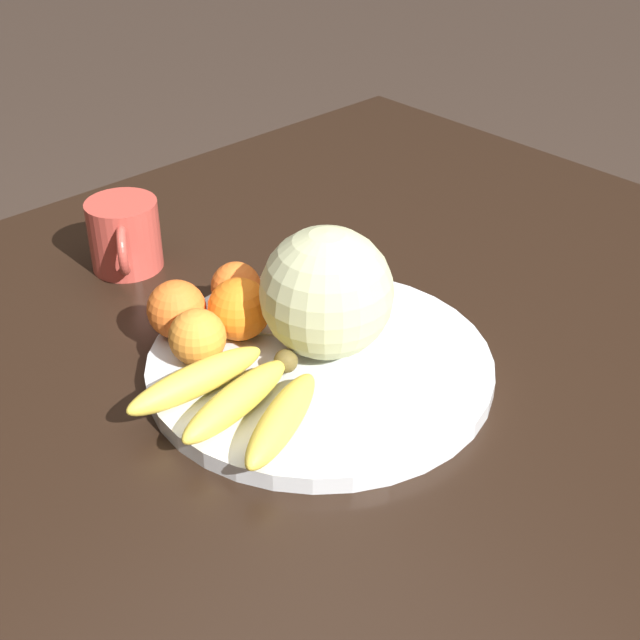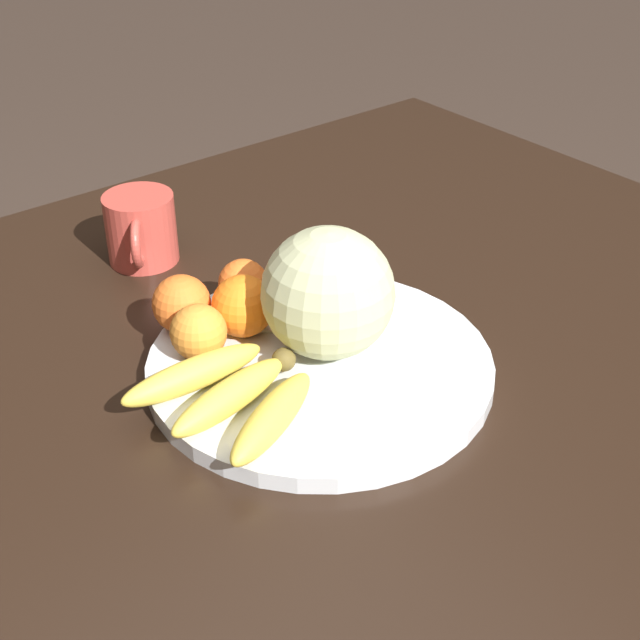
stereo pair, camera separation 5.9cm
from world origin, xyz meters
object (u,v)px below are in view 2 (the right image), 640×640
object	(u,v)px
fruit_bowl	(320,365)
orange_front_right	(303,277)
kitchen_table	(305,429)
orange_mid_center	(243,284)
melon	(327,293)
orange_back_left	(198,332)
banana_bunch	(232,394)
orange_front_left	(243,306)
produce_tag	(277,309)
ceramic_mug	(141,229)
orange_back_right	(182,304)

from	to	relation	value
fruit_bowl	orange_front_right	xyz separation A→B (m)	(-0.06, -0.11, 0.04)
kitchen_table	orange_mid_center	world-z (taller)	orange_mid_center
melon	orange_back_left	bearing A→B (deg)	-33.08
fruit_bowl	orange_mid_center	xyz separation A→B (m)	(0.00, -0.14, 0.04)
banana_bunch	orange_front_left	distance (m)	0.14
melon	produce_tag	bearing A→B (deg)	-92.13
orange_front_left	orange_mid_center	distance (m)	0.06
orange_mid_center	orange_back_left	bearing A→B (deg)	30.04
ceramic_mug	orange_back_left	bearing A→B (deg)	74.09
fruit_bowl	kitchen_table	bearing A→B (deg)	-32.16
melon	kitchen_table	bearing A→B (deg)	1.25
banana_bunch	produce_tag	size ratio (longest dim) A/B	1.88
orange_front_left	fruit_bowl	bearing A→B (deg)	110.62
orange_mid_center	orange_back_right	bearing A→B (deg)	-1.14
banana_bunch	orange_front_left	xyz separation A→B (m)	(-0.09, -0.11, 0.02)
orange_back_left	kitchen_table	bearing A→B (deg)	137.58
orange_front_left	orange_back_left	xyz separation A→B (m)	(0.06, 0.01, -0.00)
banana_bunch	orange_back_left	distance (m)	0.10
melon	orange_back_right	xyz separation A→B (m)	(0.10, -0.13, -0.04)
orange_mid_center	ceramic_mug	bearing A→B (deg)	-83.54
melon	banana_bunch	distance (m)	0.15
orange_front_left	orange_back_right	distance (m)	0.07
banana_bunch	orange_front_right	distance (m)	0.22
fruit_bowl	orange_front_left	size ratio (longest dim) A/B	5.34
ceramic_mug	kitchen_table	bearing A→B (deg)	91.76
fruit_bowl	orange_front_right	bearing A→B (deg)	-119.68
orange_mid_center	orange_front_left	bearing A→B (deg)	55.28
kitchen_table	produce_tag	size ratio (longest dim) A/B	14.83
orange_front_right	orange_back_left	size ratio (longest dim) A/B	0.91
orange_front_left	orange_mid_center	size ratio (longest dim) A/B	1.20
orange_back_right	orange_mid_center	bearing A→B (deg)	178.86
produce_tag	orange_back_left	bearing A→B (deg)	-32.07
kitchen_table	orange_back_right	distance (m)	0.20
orange_front_left	orange_mid_center	bearing A→B (deg)	-124.72
orange_mid_center	produce_tag	world-z (taller)	orange_mid_center
produce_tag	orange_back_right	bearing A→B (deg)	-60.93
kitchen_table	orange_front_right	size ratio (longest dim) A/B	25.57
fruit_bowl	banana_bunch	distance (m)	0.13
melon	orange_back_right	size ratio (longest dim) A/B	2.17
orange_back_left	produce_tag	bearing A→B (deg)	-169.60
orange_back_left	orange_back_right	bearing A→B (deg)	-103.81
orange_mid_center	orange_front_right	bearing A→B (deg)	155.75
orange_front_right	ceramic_mug	size ratio (longest dim) A/B	0.48
melon	orange_back_right	distance (m)	0.17
kitchen_table	banana_bunch	size ratio (longest dim) A/B	7.88
orange_front_right	orange_mid_center	world-z (taller)	orange_mid_center
orange_front_right	orange_mid_center	bearing A→B (deg)	-24.25
orange_front_left	ceramic_mug	bearing A→B (deg)	-92.37
orange_back_left	ceramic_mug	world-z (taller)	ceramic_mug
orange_back_left	orange_back_right	world-z (taller)	orange_back_right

